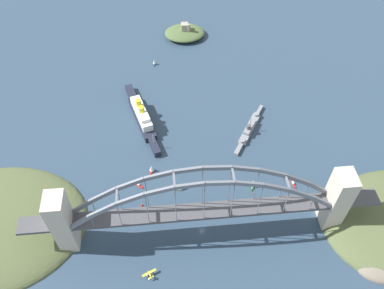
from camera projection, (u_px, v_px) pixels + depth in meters
ground_plane at (202, 230)px, 299.93m from camera, size 1400.00×1400.00×0.00m
harbor_arch_bridge at (203, 209)px, 277.05m from camera, size 256.08×17.32×71.75m
ocean_liner at (142, 116)px, 371.54m from camera, size 33.19×94.33×19.64m
naval_cruiser at (249, 129)px, 365.13m from camera, size 38.35×60.01×16.34m
fort_island_mid_harbor at (185, 33)px, 462.75m from camera, size 46.84×38.01×17.91m
seaplane_taxiing_near_bridge at (150, 274)px, 275.40m from camera, size 10.27×7.49×4.92m
small_boat_0 at (293, 184)px, 327.27m from camera, size 2.96×8.70×2.01m
small_boat_1 at (180, 186)px, 322.01m from camera, size 8.39×5.73×7.91m
small_boat_2 at (253, 183)px, 322.98m from camera, size 6.29×8.18×9.77m
small_boat_3 at (139, 185)px, 326.35m from camera, size 7.62×7.17×1.92m
small_boat_4 at (152, 168)px, 333.63m from camera, size 5.38×7.19×8.35m
small_boat_5 at (154, 62)px, 429.04m from camera, size 4.11×6.09×7.52m
channel_marker_buoy at (142, 205)px, 313.27m from camera, size 2.20×2.20×2.75m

